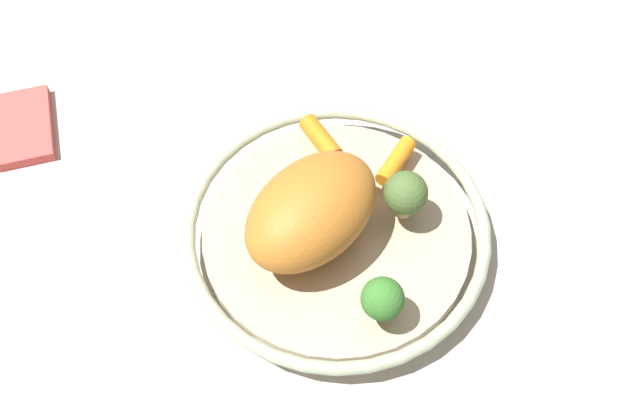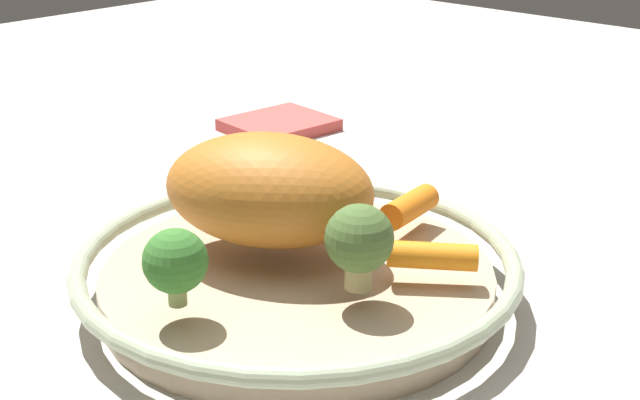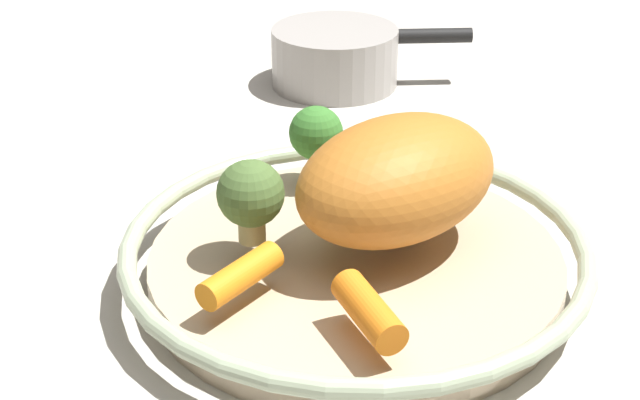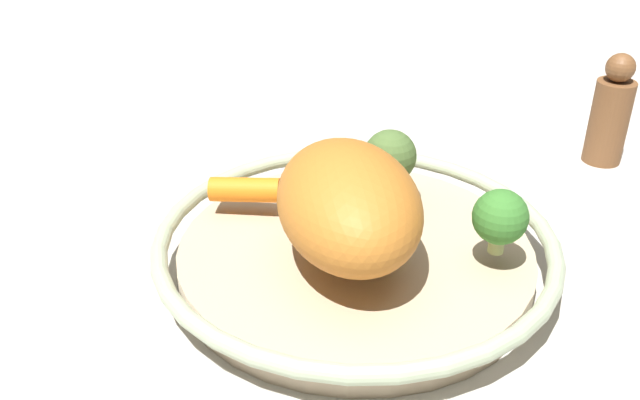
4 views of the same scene
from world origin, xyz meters
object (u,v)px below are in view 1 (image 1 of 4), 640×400
Objects in this scene: roast_chicken_piece at (310,207)px; broccoli_floret_large at (383,299)px; baby_carrot_center at (396,161)px; dish_towel at (10,130)px; broccoli_floret_mid at (406,194)px; serving_bowl at (336,232)px; baby_carrot_near_rim at (321,138)px.

roast_chicken_piece is 3.02× the size of broccoli_floret_large.
dish_towel is (-0.25, -0.41, -0.04)m from baby_carrot_center.
baby_carrot_center is 1.06× the size of broccoli_floret_mid.
broccoli_floret_large reaches higher than serving_bowl.
baby_carrot_center reaches higher than dish_towel.
roast_chicken_piece is at bearing -27.47° from baby_carrot_near_rim.
baby_carrot_center is 0.18m from broccoli_floret_large.
broccoli_floret_mid is 0.12m from broccoli_floret_large.
baby_carrot_near_rim is at bearing -132.25° from baby_carrot_center.
baby_carrot_near_rim is (-0.10, 0.05, -0.03)m from roast_chicken_piece.
roast_chicken_piece is 0.12m from baby_carrot_near_rim.
baby_carrot_near_rim is at bearing 152.53° from roast_chicken_piece.
roast_chicken_piece reaches higher than broccoli_floret_mid.
baby_carrot_center is 0.07m from broccoli_floret_mid.
broccoli_floret_mid is at bearing 79.84° from roast_chicken_piece.
serving_bowl is 0.11m from baby_carrot_near_rim.
baby_carrot_center is at bearing 116.43° from serving_bowl.
serving_bowl is 5.22× the size of baby_carrot_center.
broccoli_floret_large reaches higher than dish_towel.
dish_towel is (-0.29, -0.32, -0.01)m from serving_bowl.
broccoli_floret_mid reaches higher than broccoli_floret_large.
broccoli_floret_mid is 0.50m from dish_towel.
serving_bowl is at bearing 81.03° from roast_chicken_piece.
baby_carrot_near_rim is 0.97× the size of baby_carrot_center.
broccoli_floret_large reaches higher than baby_carrot_center.
roast_chicken_piece is at bearing -100.16° from broccoli_floret_mid.
broccoli_floret_large is at bearing 0.34° from serving_bowl.
baby_carrot_center is at bearing 47.75° from baby_carrot_near_rim.
dish_towel is (-0.31, -0.39, -0.07)m from broccoli_floret_mid.
roast_chicken_piece is 2.51× the size of baby_carrot_center.
broccoli_floret_large is 0.52m from dish_towel.
broccoli_floret_mid is (0.02, 0.10, -0.01)m from roast_chicken_piece.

